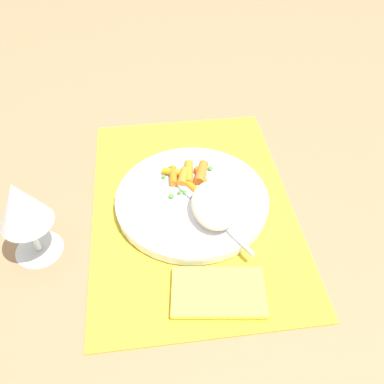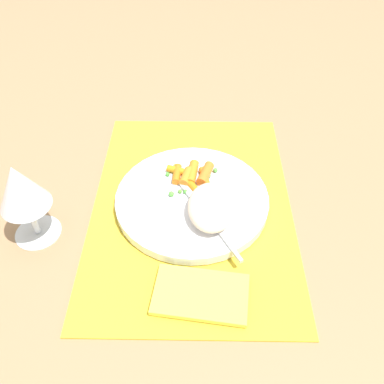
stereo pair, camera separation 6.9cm
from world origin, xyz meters
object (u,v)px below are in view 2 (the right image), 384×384
fork (203,209)px  napkin (201,294)px  wine_glass (20,189)px  rice_mound (211,207)px  carrot_portion (193,176)px  plate (192,199)px

fork → napkin: bearing=179.0°
wine_glass → napkin: wine_glass is taller
rice_mound → wine_glass: (-0.02, 0.29, 0.06)m
rice_mound → carrot_portion: (0.09, 0.03, -0.01)m
napkin → rice_mound: bearing=-6.5°
carrot_portion → napkin: bearing=-176.3°
carrot_portion → napkin: (-0.23, -0.01, -0.02)m
rice_mound → napkin: size_ratio=0.79×
plate → rice_mound: bearing=-143.7°
plate → fork: fork is taller
rice_mound → carrot_portion: size_ratio=1.13×
rice_mound → wine_glass: 0.29m
fork → napkin: fork is taller
rice_mound → fork: rice_mound is taller
rice_mound → plate: bearing=36.3°
carrot_portion → napkin: carrot_portion is taller
wine_glass → napkin: 0.31m
carrot_portion → napkin: size_ratio=0.70×
plate → carrot_portion: bearing=-1.0°
napkin → wine_glass: bearing=66.6°
rice_mound → carrot_portion: bearing=19.6°
rice_mound → wine_glass: size_ratio=0.73×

